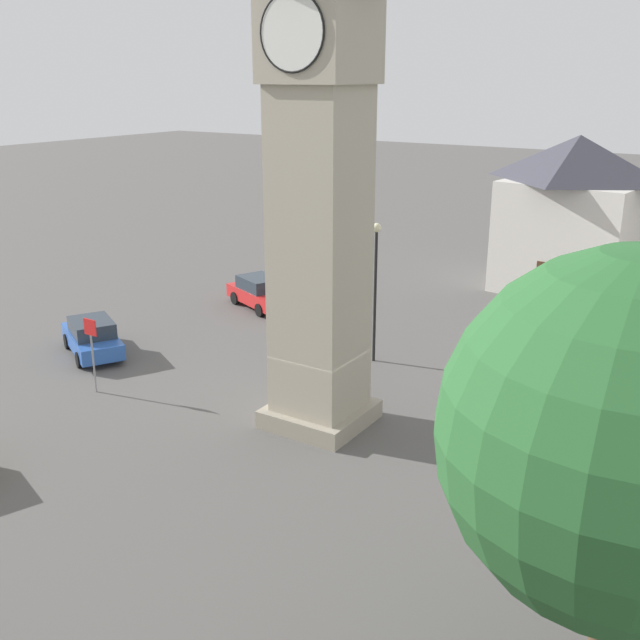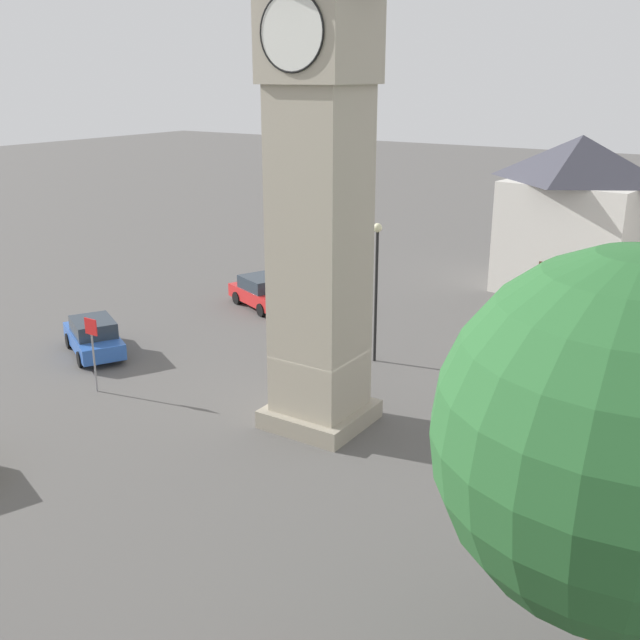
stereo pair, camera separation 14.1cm
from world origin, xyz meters
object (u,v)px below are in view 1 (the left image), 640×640
object	(u,v)px
car_red_corner	(92,337)
road_sign	(92,343)
lamp_post	(376,272)
tree	(630,438)
pedestrian	(539,340)
building_terrace_right	(572,214)
clock_tower	(320,66)
car_blue_kerb	(261,293)
car_white_side	(606,382)

from	to	relation	value
car_red_corner	road_sign	xyz separation A→B (m)	(3.10, -2.58, 1.14)
car_red_corner	lamp_post	size ratio (longest dim) A/B	0.78
tree	pedestrian	bearing A→B (deg)	110.56
lamp_post	building_terrace_right	bearing A→B (deg)	75.68
lamp_post	clock_tower	bearing A→B (deg)	-78.21
car_blue_kerb	lamp_post	world-z (taller)	lamp_post
car_blue_kerb	car_red_corner	distance (m)	9.24
building_terrace_right	pedestrian	bearing A→B (deg)	-79.84
clock_tower	car_blue_kerb	bearing A→B (deg)	135.71
tree	lamp_post	xyz separation A→B (m)	(-11.82, 13.10, -1.76)
pedestrian	road_sign	world-z (taller)	road_sign
car_blue_kerb	building_terrace_right	world-z (taller)	building_terrace_right
car_red_corner	tree	xyz separation A→B (m)	(21.93, -7.41, 4.71)
road_sign	lamp_post	bearing A→B (deg)	49.72
pedestrian	road_sign	bearing A→B (deg)	-137.62
clock_tower	road_sign	bearing A→B (deg)	-164.07
building_terrace_right	lamp_post	world-z (taller)	building_terrace_right
clock_tower	pedestrian	bearing A→B (deg)	64.28
car_blue_kerb	tree	distance (m)	26.42
clock_tower	tree	world-z (taller)	clock_tower
clock_tower	lamp_post	xyz separation A→B (m)	(-1.23, 5.91, -7.56)
car_blue_kerb	tree	xyz separation A→B (m)	(20.11, -16.47, 4.71)
car_white_side	pedestrian	distance (m)	3.93
car_red_corner	road_sign	size ratio (longest dim) A/B	1.58
clock_tower	road_sign	size ratio (longest dim) A/B	6.90
clock_tower	car_blue_kerb	xyz separation A→B (m)	(-9.52, 9.29, -10.51)
car_white_side	tree	world-z (taller)	tree
car_blue_kerb	pedestrian	distance (m)	13.96
car_blue_kerb	pedestrian	size ratio (longest dim) A/B	2.64
lamp_post	road_sign	bearing A→B (deg)	-130.28
car_white_side	lamp_post	size ratio (longest dim) A/B	0.79
car_white_side	pedestrian	world-z (taller)	pedestrian
car_blue_kerb	car_white_side	size ratio (longest dim) A/B	1.00
car_red_corner	pedestrian	world-z (taller)	pedestrian
car_red_corner	lamp_post	distance (m)	11.97
pedestrian	car_white_side	bearing A→B (deg)	-37.01
car_white_side	road_sign	bearing A→B (deg)	-149.79
tree	building_terrace_right	size ratio (longest dim) A/B	1.05
pedestrian	building_terrace_right	xyz separation A→B (m)	(-1.99, 11.12, 3.17)
car_red_corner	building_terrace_right	world-z (taller)	building_terrace_right
building_terrace_right	tree	bearing A→B (deg)	-73.52
building_terrace_right	clock_tower	bearing A→B (deg)	-96.86
building_terrace_right	car_blue_kerb	bearing A→B (deg)	-137.28
clock_tower	car_red_corner	size ratio (longest dim) A/B	4.36
tree	car_red_corner	bearing A→B (deg)	161.34
car_white_side	building_terrace_right	distance (m)	14.82
clock_tower	car_red_corner	xyz separation A→B (m)	(-11.34, 0.22, -10.51)
pedestrian	lamp_post	world-z (taller)	lamp_post
clock_tower	building_terrace_right	distance (m)	21.68
tree	lamp_post	distance (m)	17.73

